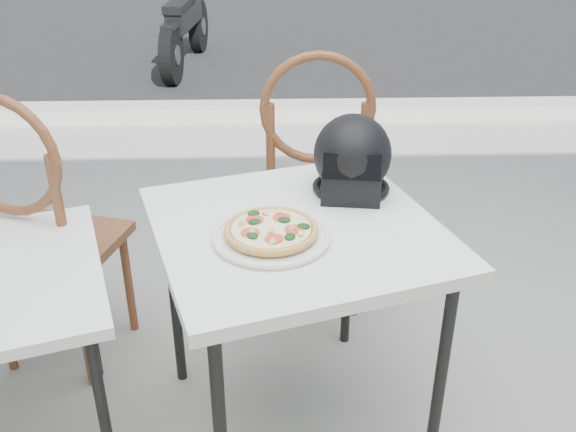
{
  "coord_description": "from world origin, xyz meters",
  "views": [
    {
      "loc": [
        -0.2,
        -1.9,
        1.72
      ],
      "look_at": [
        -0.15,
        -0.25,
        0.84
      ],
      "focal_mm": 40.0,
      "sensor_mm": 36.0,
      "label": 1
    }
  ],
  "objects_px": {
    "cafe_chair_side": "(38,221)",
    "pizza": "(271,230)",
    "plate": "(271,236)",
    "cafe_chair_main": "(315,171)",
    "cafe_table_main": "(297,245)",
    "helmet": "(352,159)",
    "motorcycle": "(185,27)"
  },
  "relations": [
    {
      "from": "cafe_chair_side",
      "to": "pizza",
      "type": "bearing_deg",
      "value": 169.14
    },
    {
      "from": "pizza",
      "to": "plate",
      "type": "bearing_deg",
      "value": -130.16
    },
    {
      "from": "cafe_chair_main",
      "to": "cafe_chair_side",
      "type": "relative_size",
      "value": 1.03
    },
    {
      "from": "cafe_table_main",
      "to": "helmet",
      "type": "xyz_separation_m",
      "value": [
        0.19,
        0.22,
        0.19
      ]
    },
    {
      "from": "cafe_table_main",
      "to": "motorcycle",
      "type": "relative_size",
      "value": 0.57
    },
    {
      "from": "plate",
      "to": "pizza",
      "type": "distance_m",
      "value": 0.02
    },
    {
      "from": "pizza",
      "to": "cafe_chair_side",
      "type": "height_order",
      "value": "cafe_chair_side"
    },
    {
      "from": "cafe_table_main",
      "to": "helmet",
      "type": "relative_size",
      "value": 3.49
    },
    {
      "from": "cafe_table_main",
      "to": "motorcycle",
      "type": "distance_m",
      "value": 4.93
    },
    {
      "from": "helmet",
      "to": "cafe_chair_side",
      "type": "relative_size",
      "value": 0.26
    },
    {
      "from": "cafe_chair_main",
      "to": "plate",
      "type": "bearing_deg",
      "value": 77.52
    },
    {
      "from": "cafe_table_main",
      "to": "plate",
      "type": "bearing_deg",
      "value": -131.78
    },
    {
      "from": "helmet",
      "to": "pizza",
      "type": "bearing_deg",
      "value": -123.08
    },
    {
      "from": "pizza",
      "to": "cafe_chair_main",
      "type": "xyz_separation_m",
      "value": [
        0.18,
        0.79,
        -0.17
      ]
    },
    {
      "from": "cafe_chair_side",
      "to": "plate",
      "type": "bearing_deg",
      "value": 169.13
    },
    {
      "from": "helmet",
      "to": "motorcycle",
      "type": "height_order",
      "value": "helmet"
    },
    {
      "from": "cafe_table_main",
      "to": "pizza",
      "type": "xyz_separation_m",
      "value": [
        -0.08,
        -0.09,
        0.1
      ]
    },
    {
      "from": "helmet",
      "to": "cafe_chair_main",
      "type": "distance_m",
      "value": 0.55
    },
    {
      "from": "cafe_table_main",
      "to": "cafe_chair_main",
      "type": "xyz_separation_m",
      "value": [
        0.11,
        0.71,
        -0.07
      ]
    },
    {
      "from": "cafe_table_main",
      "to": "cafe_chair_side",
      "type": "xyz_separation_m",
      "value": [
        -0.91,
        0.34,
        -0.09
      ]
    },
    {
      "from": "cafe_chair_main",
      "to": "helmet",
      "type": "bearing_deg",
      "value": 100.35
    },
    {
      "from": "cafe_chair_main",
      "to": "motorcycle",
      "type": "bearing_deg",
      "value": -75.9
    },
    {
      "from": "plate",
      "to": "cafe_chair_main",
      "type": "bearing_deg",
      "value": 77.04
    },
    {
      "from": "cafe_chair_side",
      "to": "cafe_table_main",
      "type": "bearing_deg",
      "value": 175.8
    },
    {
      "from": "cafe_chair_main",
      "to": "motorcycle",
      "type": "xyz_separation_m",
      "value": [
        -1.0,
        4.13,
        -0.25
      ]
    },
    {
      "from": "cafe_table_main",
      "to": "cafe_chair_main",
      "type": "bearing_deg",
      "value": 81.54
    },
    {
      "from": "motorcycle",
      "to": "helmet",
      "type": "bearing_deg",
      "value": -70.99
    },
    {
      "from": "helmet",
      "to": "cafe_chair_side",
      "type": "height_order",
      "value": "cafe_chair_side"
    },
    {
      "from": "pizza",
      "to": "cafe_chair_side",
      "type": "bearing_deg",
      "value": 152.88
    },
    {
      "from": "cafe_chair_side",
      "to": "motorcycle",
      "type": "height_order",
      "value": "cafe_chair_side"
    },
    {
      "from": "plate",
      "to": "cafe_chair_main",
      "type": "distance_m",
      "value": 0.83
    },
    {
      "from": "cafe_chair_main",
      "to": "cafe_chair_side",
      "type": "height_order",
      "value": "cafe_chair_main"
    }
  ]
}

